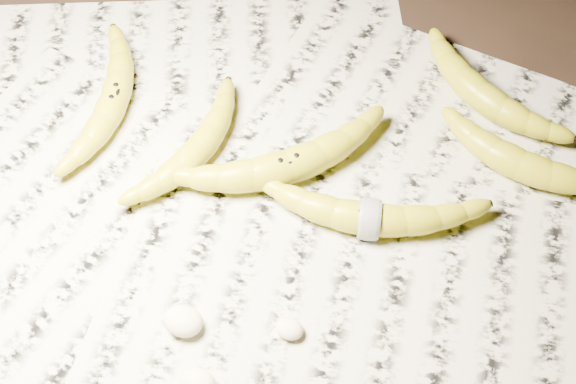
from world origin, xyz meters
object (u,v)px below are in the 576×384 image
(banana_center, at_px, (288,165))
(banana_upper_a, at_px, (481,92))
(banana_left_a, at_px, (113,98))
(banana_left_b, at_px, (198,148))
(banana_upper_b, at_px, (521,163))
(banana_taped, at_px, (370,217))

(banana_center, height_order, banana_upper_a, banana_center)
(banana_left_a, height_order, banana_left_b, banana_left_a)
(banana_upper_b, bearing_deg, banana_left_a, -161.32)
(banana_left_a, bearing_deg, banana_upper_b, -92.73)
(banana_left_a, height_order, banana_upper_b, banana_upper_b)
(banana_left_b, bearing_deg, banana_taped, -84.13)
(banana_left_a, height_order, banana_upper_a, banana_upper_a)
(banana_left_b, height_order, banana_upper_b, banana_upper_b)
(banana_left_b, bearing_deg, banana_left_a, 86.82)
(banana_taped, height_order, banana_upper_b, same)
(banana_left_a, relative_size, banana_upper_a, 1.05)
(banana_center, xyz_separation_m, banana_taped, (0.10, -0.03, -0.00))
(banana_left_a, xyz_separation_m, banana_taped, (0.31, -0.05, 0.00))
(banana_left_b, xyz_separation_m, banana_center, (0.10, 0.01, 0.00))
(banana_taped, bearing_deg, banana_upper_a, 58.77)
(banana_left_b, xyz_separation_m, banana_taped, (0.20, -0.02, 0.00))
(banana_left_b, height_order, banana_taped, banana_taped)
(banana_left_a, relative_size, banana_center, 0.90)
(banana_left_b, distance_m, banana_upper_b, 0.34)
(banana_left_a, bearing_deg, banana_center, -107.00)
(banana_taped, bearing_deg, banana_center, 149.95)
(banana_upper_b, bearing_deg, banana_center, -148.77)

